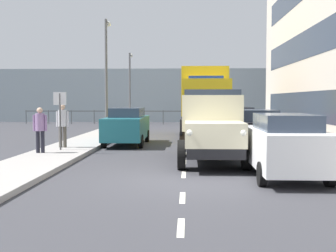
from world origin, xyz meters
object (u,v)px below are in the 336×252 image
(pedestrian_near_railing, at_px, (40,126))
(pedestrian_by_lamp, at_px, (63,122))
(truck_vintage_cream, at_px, (212,128))
(street_sign, at_px, (60,111))
(lamp_post_far, at_px, (130,81))
(car_black_kerbside_1, at_px, (255,131))
(car_teal_oppositeside_0, at_px, (127,126))
(car_white_kerbside_near, at_px, (284,144))
(lorry_cargo_yellow, at_px, (204,100))
(car_red_kerbside_2, at_px, (237,123))
(lamp_post_promenade, at_px, (107,66))

(pedestrian_near_railing, height_order, pedestrian_by_lamp, pedestrian_by_lamp)
(truck_vintage_cream, xyz_separation_m, street_sign, (5.74, -2.45, 0.50))
(truck_vintage_cream, relative_size, street_sign, 2.51)
(pedestrian_by_lamp, xyz_separation_m, lamp_post_far, (-0.20, -19.80, 2.52))
(car_black_kerbside_1, bearing_deg, street_sign, 3.00)
(car_teal_oppositeside_0, relative_size, pedestrian_near_railing, 2.81)
(car_white_kerbside_near, relative_size, pedestrian_by_lamp, 2.46)
(car_white_kerbside_near, height_order, pedestrian_by_lamp, pedestrian_by_lamp)
(car_white_kerbside_near, height_order, lamp_post_far, lamp_post_far)
(truck_vintage_cream, distance_m, lamp_post_far, 23.98)
(lorry_cargo_yellow, relative_size, pedestrian_by_lamp, 4.62)
(car_red_kerbside_2, bearing_deg, pedestrian_by_lamp, 35.94)
(car_black_kerbside_1, bearing_deg, truck_vintage_cream, 57.30)
(lorry_cargo_yellow, xyz_separation_m, car_teal_oppositeside_0, (3.75, 4.64, -1.18))
(pedestrian_by_lamp, bearing_deg, car_red_kerbside_2, -144.06)
(car_red_kerbside_2, distance_m, pedestrian_near_railing, 10.99)
(car_black_kerbside_1, distance_m, lamp_post_far, 21.84)
(lamp_post_promenade, bearing_deg, car_teal_oppositeside_0, 108.33)
(car_white_kerbside_near, relative_size, car_red_kerbside_2, 0.99)
(car_black_kerbside_1, relative_size, lamp_post_promenade, 0.63)
(car_red_kerbside_2, distance_m, street_sign, 10.02)
(lorry_cargo_yellow, bearing_deg, truck_vintage_cream, 89.32)
(pedestrian_near_railing, bearing_deg, pedestrian_by_lamp, -99.03)
(lamp_post_far, bearing_deg, truck_vintage_cream, 103.84)
(truck_vintage_cream, relative_size, pedestrian_near_railing, 3.38)
(car_red_kerbside_2, bearing_deg, lamp_post_promenade, -24.18)
(street_sign, bearing_deg, car_white_kerbside_near, 147.09)
(lamp_post_promenade, height_order, street_sign, lamp_post_promenade)
(street_sign, bearing_deg, truck_vintage_cream, 156.87)
(truck_vintage_cream, relative_size, pedestrian_by_lamp, 3.18)
(car_black_kerbside_1, height_order, car_red_kerbside_2, same)
(pedestrian_near_railing, bearing_deg, car_black_kerbside_1, -170.23)
(car_black_kerbside_1, height_order, lamp_post_promenade, lamp_post_promenade)
(lamp_post_promenade, bearing_deg, truck_vintage_cream, 114.85)
(lamp_post_promenade, relative_size, lamp_post_far, 1.15)
(truck_vintage_cream, bearing_deg, car_black_kerbside_1, -122.70)
(truck_vintage_cream, height_order, street_sign, truck_vintage_cream)
(pedestrian_near_railing, xyz_separation_m, lamp_post_promenade, (-0.49, -10.89, 3.05))
(car_red_kerbside_2, xyz_separation_m, car_teal_oppositeside_0, (5.45, 2.96, 0.00))
(pedestrian_near_railing, relative_size, lamp_post_promenade, 0.25)
(pedestrian_by_lamp, relative_size, street_sign, 0.79)
(pedestrian_by_lamp, relative_size, lamp_post_promenade, 0.26)
(car_teal_oppositeside_0, height_order, street_sign, street_sign)
(car_teal_oppositeside_0, distance_m, pedestrian_near_railing, 5.23)
(car_teal_oppositeside_0, relative_size, street_sign, 2.08)
(truck_vintage_cream, height_order, car_white_kerbside_near, truck_vintage_cream)
(car_teal_oppositeside_0, bearing_deg, car_red_kerbside_2, -151.50)
(car_red_kerbside_2, height_order, car_teal_oppositeside_0, same)
(lorry_cargo_yellow, relative_size, street_sign, 3.65)
(lorry_cargo_yellow, height_order, car_white_kerbside_near, lorry_cargo_yellow)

